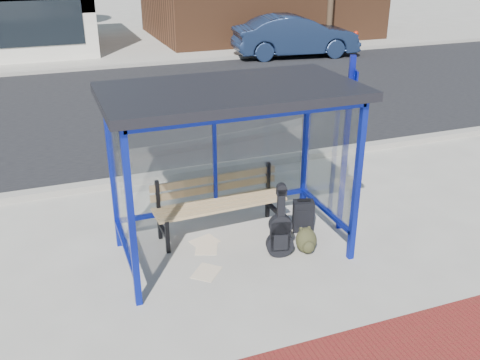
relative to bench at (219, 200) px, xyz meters
name	(u,v)px	position (x,y,z in m)	size (l,w,h in m)	color
ground	(232,251)	(-0.01, -0.62, -0.54)	(120.00, 120.00, 0.00)	#B2ADA0
curb_near	(181,173)	(-0.01, 2.28, -0.48)	(60.00, 0.25, 0.12)	gray
street_asphalt	(133,106)	(-0.01, 7.38, -0.54)	(60.00, 10.00, 0.00)	black
curb_far	(107,67)	(-0.01, 12.48, -0.48)	(60.00, 0.25, 0.12)	gray
far_sidewalk	(101,58)	(-0.01, 14.38, -0.53)	(60.00, 4.00, 0.01)	#B2ADA0
bus_shelter	(230,112)	(-0.01, -0.55, 1.53)	(3.30, 1.80, 2.42)	#0D1D99
bench	(219,200)	(0.00, 0.00, 0.00)	(2.03, 0.57, 0.95)	black
guitar_bag	(280,232)	(0.58, -0.97, -0.15)	(0.40, 0.20, 1.06)	black
suitcase	(303,216)	(1.22, -0.42, -0.29)	(0.36, 0.28, 0.54)	black
backpack	(307,241)	(0.98, -1.01, -0.36)	(0.34, 0.31, 0.37)	#2E2E1A
sign_post	(347,136)	(1.80, -0.54, 0.97)	(0.17, 0.32, 2.68)	#0D1593
newspaper_a	(205,241)	(-0.31, -0.22, -0.53)	(0.39, 0.30, 0.01)	white
newspaper_b	(207,272)	(-0.52, -1.01, -0.53)	(0.40, 0.31, 0.01)	white
newspaper_c	(207,248)	(-0.33, -0.40, -0.53)	(0.40, 0.32, 0.01)	white
parked_car	(296,36)	(7.18, 12.12, 0.25)	(1.67, 4.78, 1.58)	#192848
fire_hydrant	(355,38)	(10.45, 13.02, -0.16)	(0.30, 0.21, 0.69)	#AF200C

